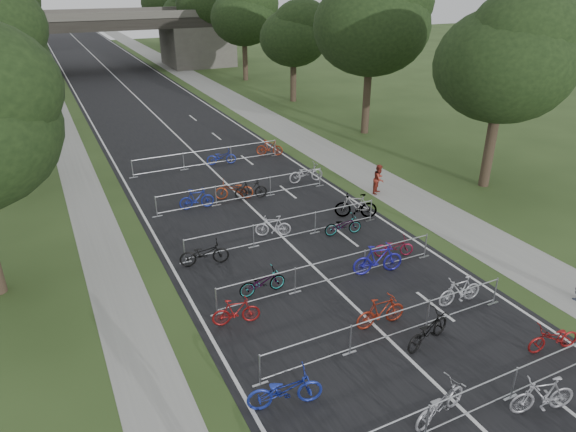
# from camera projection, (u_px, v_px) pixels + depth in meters

# --- Properties ---
(road) EXTENTS (11.00, 140.00, 0.01)m
(road) POSITION_uv_depth(u_px,v_px,m) (133.00, 94.00, 51.53)
(road) COLOR black
(road) RESTS_ON ground
(sidewalk_right) EXTENTS (3.00, 140.00, 0.01)m
(sidewalk_right) POSITION_uv_depth(u_px,v_px,m) (209.00, 87.00, 54.73)
(sidewalk_right) COLOR gray
(sidewalk_right) RESTS_ON ground
(sidewalk_left) EXTENTS (2.00, 140.00, 0.01)m
(sidewalk_left) POSITION_uv_depth(u_px,v_px,m) (53.00, 101.00, 48.53)
(sidewalk_left) COLOR gray
(sidewalk_left) RESTS_ON ground
(lane_markings) EXTENTS (0.12, 140.00, 0.00)m
(lane_markings) POSITION_uv_depth(u_px,v_px,m) (133.00, 94.00, 51.53)
(lane_markings) COLOR silver
(lane_markings) RESTS_ON ground
(overpass_bridge) EXTENTS (31.00, 8.00, 7.05)m
(overpass_bridge) POSITION_uv_depth(u_px,v_px,m) (105.00, 41.00, 62.21)
(overpass_bridge) COLOR #4C4944
(overpass_bridge) RESTS_ON ground
(tree_right_0) EXTENTS (7.17, 7.17, 10.93)m
(tree_right_0) POSITION_uv_depth(u_px,v_px,m) (508.00, 59.00, 26.16)
(tree_right_0) COLOR #33261C
(tree_right_0) RESTS_ON ground
(tree_right_1) EXTENTS (8.18, 8.18, 12.47)m
(tree_right_1) POSITION_uv_depth(u_px,v_px,m) (373.00, 22.00, 35.49)
(tree_right_1) COLOR #33261C
(tree_right_1) RESTS_ON ground
(tree_right_2) EXTENTS (6.16, 6.16, 9.39)m
(tree_right_2) POSITION_uv_depth(u_px,v_px,m) (295.00, 35.00, 46.06)
(tree_right_2) COLOR #33261C
(tree_right_2) RESTS_ON ground
(tree_right_3) EXTENTS (7.17, 7.17, 10.93)m
(tree_right_3) POSITION_uv_depth(u_px,v_px,m) (245.00, 15.00, 55.39)
(tree_right_3) COLOR #33261C
(tree_right_3) RESTS_ON ground
(tree_right_4) EXTENTS (8.18, 8.18, 12.47)m
(tree_right_4) POSITION_uv_depth(u_px,v_px,m) (209.00, 1.00, 64.71)
(tree_right_4) COLOR #33261C
(tree_right_4) RESTS_ON ground
(tree_right_5) EXTENTS (6.16, 6.16, 9.39)m
(tree_right_5) POSITION_uv_depth(u_px,v_px,m) (184.00, 12.00, 75.29)
(tree_right_5) COLOR #33261C
(tree_right_5) RESTS_ON ground
(tree_right_6) EXTENTS (7.17, 7.17, 10.93)m
(tree_right_6) POSITION_uv_depth(u_px,v_px,m) (163.00, 1.00, 84.61)
(tree_right_6) COLOR #33261C
(tree_right_6) RESTS_ON ground
(barrier_row_1) EXTENTS (9.70, 0.08, 1.10)m
(barrier_row_1) POSITION_uv_depth(u_px,v_px,m) (472.00, 401.00, 13.63)
(barrier_row_1) COLOR #ACAFB5
(barrier_row_1) RESTS_ON ground
(barrier_row_2) EXTENTS (9.70, 0.08, 1.10)m
(barrier_row_2) POSITION_uv_depth(u_px,v_px,m) (391.00, 326.00, 16.56)
(barrier_row_2) COLOR #ACAFB5
(barrier_row_2) RESTS_ON ground
(barrier_row_3) EXTENTS (9.70, 0.08, 1.10)m
(barrier_row_3) POSITION_uv_depth(u_px,v_px,m) (331.00, 271.00, 19.64)
(barrier_row_3) COLOR #ACAFB5
(barrier_row_3) RESTS_ON ground
(barrier_row_4) EXTENTS (9.70, 0.08, 1.10)m
(barrier_row_4) POSITION_uv_depth(u_px,v_px,m) (285.00, 229.00, 22.89)
(barrier_row_4) COLOR #ACAFB5
(barrier_row_4) RESTS_ON ground
(barrier_row_5) EXTENTS (9.70, 0.08, 1.10)m
(barrier_row_5) POSITION_uv_depth(u_px,v_px,m) (244.00, 191.00, 26.95)
(barrier_row_5) COLOR #ACAFB5
(barrier_row_5) RESTS_ON ground
(barrier_row_6) EXTENTS (9.70, 0.08, 1.10)m
(barrier_row_6) POSITION_uv_depth(u_px,v_px,m) (208.00, 158.00, 31.82)
(barrier_row_6) COLOR #ACAFB5
(barrier_row_6) RESTS_ON ground
(bike_5) EXTENTS (2.10, 1.10, 1.05)m
(bike_5) POSITION_uv_depth(u_px,v_px,m) (440.00, 403.00, 13.61)
(bike_5) COLOR #9E9EA6
(bike_5) RESTS_ON ground
(bike_6) EXTENTS (1.96, 1.05, 1.14)m
(bike_6) POSITION_uv_depth(u_px,v_px,m) (543.00, 395.00, 13.80)
(bike_6) COLOR #A5A5AD
(bike_6) RESTS_ON ground
(bike_7) EXTENTS (1.89, 0.98, 0.94)m
(bike_7) POSITION_uv_depth(u_px,v_px,m) (554.00, 338.00, 16.11)
(bike_7) COLOR maroon
(bike_7) RESTS_ON ground
(bike_8) EXTENTS (2.25, 1.21, 1.12)m
(bike_8) POSITION_uv_depth(u_px,v_px,m) (285.00, 390.00, 14.00)
(bike_8) COLOR #1C2D9E
(bike_8) RESTS_ON ground
(bike_9) EXTENTS (1.90, 0.62, 1.13)m
(bike_9) POSITION_uv_depth(u_px,v_px,m) (381.00, 312.00, 17.23)
(bike_9) COLOR maroon
(bike_9) RESTS_ON ground
(bike_10) EXTENTS (2.16, 1.21, 1.07)m
(bike_10) POSITION_uv_depth(u_px,v_px,m) (428.00, 330.00, 16.39)
(bike_10) COLOR black
(bike_10) RESTS_ON ground
(bike_11) EXTENTS (1.85, 0.62, 1.09)m
(bike_11) POSITION_uv_depth(u_px,v_px,m) (460.00, 291.00, 18.42)
(bike_11) COLOR #ACADB3
(bike_11) RESTS_ON ground
(bike_12) EXTENTS (1.72, 0.81, 1.00)m
(bike_12) POSITION_uv_depth(u_px,v_px,m) (236.00, 312.00, 17.35)
(bike_12) COLOR maroon
(bike_12) RESTS_ON ground
(bike_13) EXTENTS (1.84, 0.65, 0.97)m
(bike_13) POSITION_uv_depth(u_px,v_px,m) (262.00, 282.00, 19.05)
(bike_13) COLOR #ACAFB5
(bike_13) RESTS_ON ground
(bike_14) EXTENTS (2.18, 0.99, 1.26)m
(bike_14) POSITION_uv_depth(u_px,v_px,m) (378.00, 259.00, 20.28)
(bike_14) COLOR #1E1C9A
(bike_14) RESTS_ON ground
(bike_15) EXTENTS (1.79, 1.12, 0.89)m
(bike_15) POSITION_uv_depth(u_px,v_px,m) (394.00, 247.00, 21.60)
(bike_15) COLOR maroon
(bike_15) RESTS_ON ground
(bike_16) EXTENTS (2.13, 1.11, 1.06)m
(bike_16) POSITION_uv_depth(u_px,v_px,m) (204.00, 253.00, 20.92)
(bike_16) COLOR black
(bike_16) RESTS_ON ground
(bike_17) EXTENTS (1.71, 1.05, 0.99)m
(bike_17) POSITION_uv_depth(u_px,v_px,m) (273.00, 226.00, 23.26)
(bike_17) COLOR #B5B4BD
(bike_17) RESTS_ON ground
(bike_18) EXTENTS (1.85, 0.93, 0.93)m
(bike_18) POSITION_uv_depth(u_px,v_px,m) (343.00, 225.00, 23.41)
(bike_18) COLOR #ACAFB5
(bike_18) RESTS_ON ground
(bike_19) EXTENTS (2.09, 1.52, 1.24)m
(bike_19) POSITION_uv_depth(u_px,v_px,m) (356.00, 206.00, 25.01)
(bike_19) COLOR #ACAFB5
(bike_19) RESTS_ON ground
(bike_20) EXTENTS (1.83, 0.71, 1.07)m
(bike_20) POSITION_uv_depth(u_px,v_px,m) (197.00, 199.00, 26.01)
(bike_20) COLOR navy
(bike_20) RESTS_ON ground
(bike_21) EXTENTS (2.16, 1.33, 1.07)m
(bike_21) POSITION_uv_depth(u_px,v_px,m) (234.00, 190.00, 27.10)
(bike_21) COLOR #993516
(bike_21) RESTS_ON ground
(bike_22) EXTENTS (1.81, 0.88, 1.05)m
(bike_22) POSITION_uv_depth(u_px,v_px,m) (251.00, 189.00, 27.18)
(bike_22) COLOR black
(bike_22) RESTS_ON ground
(bike_23) EXTENTS (2.13, 0.87, 1.09)m
(bike_23) POSITION_uv_depth(u_px,v_px,m) (306.00, 173.00, 29.36)
(bike_23) COLOR #9C9BA3
(bike_23) RESTS_ON ground
(bike_26) EXTENTS (1.94, 1.01, 0.97)m
(bike_26) POSITION_uv_depth(u_px,v_px,m) (221.00, 157.00, 32.16)
(bike_26) COLOR navy
(bike_26) RESTS_ON ground
(bike_27) EXTENTS (1.78, 1.27, 1.05)m
(bike_27) POSITION_uv_depth(u_px,v_px,m) (269.00, 148.00, 33.72)
(bike_27) COLOR maroon
(bike_27) RESTS_ON ground
(pedestrian_b) EXTENTS (1.00, 0.95, 1.62)m
(pedestrian_b) POSITION_uv_depth(u_px,v_px,m) (379.00, 179.00, 27.75)
(pedestrian_b) COLOR maroon
(pedestrian_b) RESTS_ON ground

